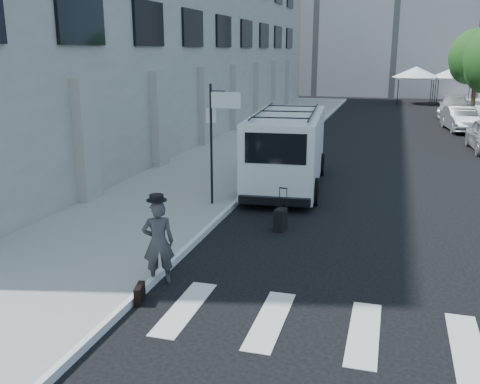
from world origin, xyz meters
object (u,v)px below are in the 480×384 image
Objects in this scene: parked_car_c at (454,107)px; parked_car_b at (461,119)px; briefcase at (140,294)px; suitcase at (280,220)px; cargo_van at (287,149)px; businessman at (158,242)px.

parked_car_b is at bearing -86.01° from parked_car_c.
parked_car_b is (8.05, 25.02, 0.53)m from briefcase.
cargo_van reaches higher than suitcase.
suitcase is 0.22× the size of parked_car_c.
briefcase is 26.29m from parked_car_b.
cargo_van reaches higher than parked_car_b.
briefcase is at bearing -114.93° from parked_car_b.
parked_car_b is 0.85× the size of parked_car_c.
cargo_van reaches higher than parked_car_c.
parked_car_b reaches higher than briefcase.
businessman is 25.43m from parked_car_b.
briefcase is (0.00, -0.90, -0.70)m from businessman.
parked_car_b is at bearing 80.71° from suitcase.
parked_car_c reaches higher than briefcase.
briefcase is 9.62m from cargo_van.
suitcase is (1.67, 4.76, 0.13)m from briefcase.
businessman reaches higher than suitcase.
parked_car_c is (8.35, 32.13, 0.56)m from briefcase.
briefcase is at bearing -101.16° from suitcase.
parked_car_b is (7.16, 15.51, -0.59)m from cargo_van.
briefcase is 0.39× the size of suitcase.
suitcase is at bearing -97.31° from parked_car_c.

